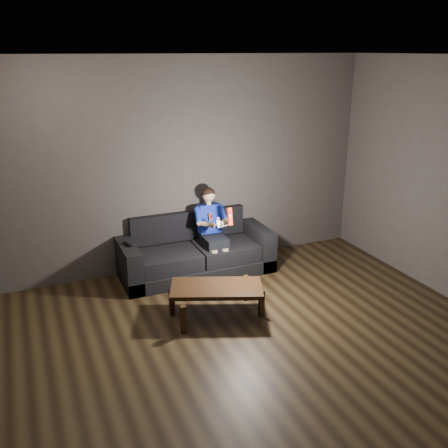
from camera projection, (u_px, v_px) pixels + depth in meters
name	position (u px, v px, depth m)	size (l,w,h in m)	color
floor	(274.00, 364.00, 4.61)	(5.00, 5.00, 0.00)	black
back_wall	(184.00, 166.00, 6.33)	(5.00, 0.04, 2.70)	#3F3836
ceiling	(286.00, 56.00, 3.71)	(5.00, 5.00, 0.02)	silver
sofa	(195.00, 254.00, 6.45)	(1.94, 0.84, 0.75)	black
child	(212.00, 224.00, 6.35)	(0.42, 0.51, 1.02)	black
wii_remote_red	(230.00, 216.00, 5.97)	(0.05, 0.08, 0.22)	red
nunchuk_white	(218.00, 222.00, 5.94)	(0.07, 0.09, 0.14)	white
wii_remote_black	(128.00, 244.00, 5.97)	(0.07, 0.16, 0.03)	black
coffee_table	(216.00, 290.00, 5.34)	(1.08, 0.81, 0.35)	black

